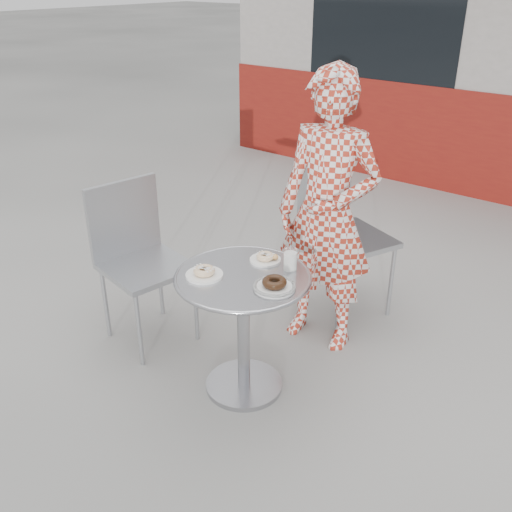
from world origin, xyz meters
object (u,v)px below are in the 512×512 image
Objects in this scene: chair_left at (148,295)px; seated_person at (327,214)px; plate_checker at (274,285)px; bistro_table at (243,305)px; plate_near at (204,273)px; milk_cup at (290,260)px; chair_far at (345,268)px; plate_far at (266,258)px.

seated_person reaches higher than chair_left.
chair_left is at bearing 178.59° from plate_checker.
plate_near reaches higher than bistro_table.
plate_checker is at bearing 18.95° from plate_near.
seated_person is 14.58× the size of milk_cup.
bistro_table is 3.40× the size of plate_checker.
bistro_table is 1.02m from chair_far.
chair_far is 0.60m from seated_person.
chair_far is 0.62× the size of seated_person.
milk_cup is at bearing -68.52° from chair_left.
chair_far is (0.01, 1.00, -0.21)m from bistro_table.
seated_person is 0.81m from plate_near.
bistro_table is at bearing -126.59° from milk_cup.
plate_near is at bearing -92.64° from chair_left.
plate_far is 0.34m from plate_near.
plate_near is (-0.15, -1.12, 0.39)m from chair_far.
chair_left is 5.95× the size of plate_far.
plate_near is (-0.20, -0.78, -0.10)m from seated_person.
chair_left is 8.60× the size of milk_cup.
seated_person reaches higher than plate_checker.
bistro_table is at bearing 112.48° from chair_far.
seated_person is at bearing 75.71° from plate_near.
plate_checker is (0.19, -1.01, 0.39)m from chair_far.
bistro_table is at bearing 178.47° from plate_checker.
chair_far is at bearing 100.53° from plate_checker.
plate_far is (-0.06, -0.47, -0.10)m from seated_person.
seated_person reaches higher than milk_cup.
chair_far is 1.10m from plate_checker.
plate_checker reaches higher than plate_near.
plate_checker is at bearing 123.33° from chair_far.
milk_cup is at bearing 122.34° from chair_far.
chair_left is (-0.74, -0.98, -0.01)m from chair_far.
seated_person is 0.48m from milk_cup.
plate_checker is (0.20, -0.20, -0.00)m from plate_far.
plate_checker is at bearing -1.53° from bistro_table.
plate_far is (-0.01, 0.19, 0.18)m from bistro_table.
plate_near is 0.42m from milk_cup.
plate_far is at bearing 91.93° from bistro_table.
chair_far reaches higher than plate_near.
chair_far is at bearing 89.15° from plate_far.
seated_person is 8.80× the size of plate_near.
seated_person reaches higher than plate_near.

